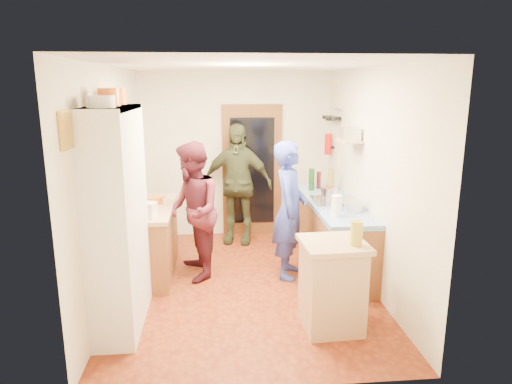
{
  "coord_description": "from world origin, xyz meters",
  "views": [
    {
      "loc": [
        -0.34,
        -5.2,
        2.39
      ],
      "look_at": [
        0.15,
        0.15,
        1.13
      ],
      "focal_mm": 32.0,
      "sensor_mm": 36.0,
      "label": 1
    }
  ],
  "objects": [
    {
      "name": "pan_hang_c",
      "position": [
        1.4,
        1.75,
        1.91
      ],
      "size": [
        0.17,
        0.17,
        0.05
      ],
      "primitive_type": "cylinder",
      "color": "black",
      "rests_on": "pan_rail"
    },
    {
      "name": "wall_front",
      "position": [
        0.0,
        -2.01,
        1.3
      ],
      "size": [
        3.0,
        0.02,
        2.6
      ],
      "primitive_type": "cube",
      "color": "silver",
      "rests_on": "ground"
    },
    {
      "name": "island_base",
      "position": [
        0.79,
        -1.1,
        0.43
      ],
      "size": [
        0.58,
        0.58,
        0.86
      ],
      "primitive_type": "cube",
      "rotation": [
        0.0,
        0.0,
        0.05
      ],
      "color": "tan",
      "rests_on": "ground"
    },
    {
      "name": "door_glass",
      "position": [
        0.25,
        1.94,
        1.05
      ],
      "size": [
        0.7,
        0.02,
        1.7
      ],
      "primitive_type": "cube",
      "color": "black",
      "rests_on": "door_frame"
    },
    {
      "name": "bottle_a",
      "position": [
        1.05,
        1.17,
        1.06
      ],
      "size": [
        0.09,
        0.09,
        0.32
      ],
      "primitive_type": "cylinder",
      "rotation": [
        0.0,
        0.0,
        -0.08
      ],
      "color": "#143F14",
      "rests_on": "right_counter_top"
    },
    {
      "name": "wall_left",
      "position": [
        -1.51,
        0.0,
        1.3
      ],
      "size": [
        0.02,
        4.0,
        2.6
      ],
      "primitive_type": "cube",
      "color": "silver",
      "rests_on": "ground"
    },
    {
      "name": "toaster",
      "position": [
        -1.15,
        -0.04,
        0.99
      ],
      "size": [
        0.27,
        0.22,
        0.18
      ],
      "primitive_type": "cube",
      "rotation": [
        0.0,
        0.0,
        -0.29
      ],
      "color": "white",
      "rests_on": "left_counter_top"
    },
    {
      "name": "ceiling",
      "position": [
        0.0,
        0.0,
        2.61
      ],
      "size": [
        3.0,
        4.0,
        0.02
      ],
      "primitive_type": "cube",
      "color": "silver",
      "rests_on": "ground"
    },
    {
      "name": "mixing_bowl",
      "position": [
        1.3,
        0.01,
        0.95
      ],
      "size": [
        0.33,
        0.33,
        0.11
      ],
      "primitive_type": "cylinder",
      "rotation": [
        0.0,
        0.0,
        0.21
      ],
      "color": "silver",
      "rests_on": "right_counter_top"
    },
    {
      "name": "floor",
      "position": [
        0.0,
        0.0,
        -0.01
      ],
      "size": [
        3.0,
        4.0,
        0.02
      ],
      "primitive_type": "cube",
      "color": "brown",
      "rests_on": "ground"
    },
    {
      "name": "island_top",
      "position": [
        0.79,
        -1.1,
        0.89
      ],
      "size": [
        0.65,
        0.65,
        0.05
      ],
      "primitive_type": "cube",
      "rotation": [
        0.0,
        0.0,
        0.05
      ],
      "color": "tan",
      "rests_on": "island_base"
    },
    {
      "name": "pan_rail",
      "position": [
        1.46,
        1.52,
        2.05
      ],
      "size": [
        0.02,
        0.65,
        0.02
      ],
      "primitive_type": "cylinder",
      "rotation": [
        1.57,
        0.0,
        0.0
      ],
      "color": "silver",
      "rests_on": "wall_right"
    },
    {
      "name": "ext_bracket",
      "position": [
        1.47,
        1.7,
        1.45
      ],
      "size": [
        0.06,
        0.1,
        0.04
      ],
      "primitive_type": "cube",
      "color": "black",
      "rests_on": "wall_right"
    },
    {
      "name": "oil_jar",
      "position": [
        0.98,
        -1.21,
        1.03
      ],
      "size": [
        0.12,
        0.12,
        0.23
      ],
      "primitive_type": "cylinder",
      "rotation": [
        0.0,
        0.0,
        0.05
      ],
      "color": "#AD9E2D",
      "rests_on": "island_top"
    },
    {
      "name": "left_counter_top",
      "position": [
        -1.2,
        0.45,
        0.88
      ],
      "size": [
        0.64,
        1.44,
        0.05
      ],
      "primitive_type": "cube",
      "color": "tan",
      "rests_on": "left_counter_base"
    },
    {
      "name": "wall_shelf",
      "position": [
        1.37,
        0.45,
        1.7
      ],
      "size": [
        0.26,
        0.42,
        0.03
      ],
      "primitive_type": "cube",
      "color": "tan",
      "rests_on": "wall_right"
    },
    {
      "name": "bottle_b",
      "position": [
        1.18,
        1.27,
        1.03
      ],
      "size": [
        0.08,
        0.08,
        0.25
      ],
      "primitive_type": "cylinder",
      "rotation": [
        0.0,
        0.0,
        0.23
      ],
      "color": "#591419",
      "rests_on": "right_counter_top"
    },
    {
      "name": "person_back",
      "position": [
        -0.0,
        1.58,
        0.92
      ],
      "size": [
        1.16,
        0.71,
        1.84
      ],
      "primitive_type": "imported",
      "rotation": [
        0.0,
        0.0,
        -0.26
      ],
      "color": "#363B23",
      "rests_on": "ground"
    },
    {
      "name": "orange_pot_b",
      "position": [
        -1.3,
        -0.45,
        2.28
      ],
      "size": [
        0.18,
        0.18,
        0.16
      ],
      "primitive_type": "cylinder",
      "color": "orange",
      "rests_on": "hutch_top_shelf"
    },
    {
      "name": "hutch_top_shelf",
      "position": [
        -1.3,
        -0.8,
        2.18
      ],
      "size": [
        0.4,
        1.14,
        0.04
      ],
      "primitive_type": "cube",
      "color": "silver",
      "rests_on": "hutch_body"
    },
    {
      "name": "radio",
      "position": [
        1.37,
        0.45,
        1.79
      ],
      "size": [
        0.24,
        0.32,
        0.15
      ],
      "primitive_type": "cube",
      "rotation": [
        0.0,
        0.0,
        -0.08
      ],
      "color": "silver",
      "rests_on": "wall_shelf"
    },
    {
      "name": "kettle",
      "position": [
        -1.25,
        0.23,
        1.0
      ],
      "size": [
        0.21,
        0.21,
        0.19
      ],
      "primitive_type": "cylinder",
      "rotation": [
        0.0,
        0.0,
        -0.28
      ],
      "color": "white",
      "rests_on": "left_counter_top"
    },
    {
      "name": "person_left",
      "position": [
        -0.61,
        0.33,
        0.86
      ],
      "size": [
        0.79,
        0.94,
        1.73
      ],
      "primitive_type": "imported",
      "rotation": [
        0.0,
        0.0,
        -1.39
      ],
      "color": "#4E1925",
      "rests_on": "ground"
    },
    {
      "name": "pan_hang_b",
      "position": [
        1.4,
        1.55,
        1.9
      ],
      "size": [
        0.16,
        0.16,
        0.05
      ],
      "primitive_type": "cylinder",
      "color": "black",
      "rests_on": "pan_rail"
    },
    {
      "name": "person_hob",
      "position": [
        0.6,
        0.2,
        0.87
      ],
      "size": [
        0.56,
        0.72,
        1.73
      ],
      "primitive_type": "imported",
      "rotation": [
        0.0,
        0.0,
        1.31
      ],
      "color": "#2F3EA8",
      "rests_on": "ground"
    },
    {
      "name": "wall_right",
      "position": [
        1.51,
        0.0,
        1.3
      ],
      "size": [
        0.02,
        4.0,
        2.6
      ],
      "primitive_type": "cube",
      "color": "silver",
      "rests_on": "ground"
    },
    {
      "name": "hob",
      "position": [
        1.2,
        0.39,
        0.92
      ],
      "size": [
        0.55,
        0.58,
        0.04
      ],
      "primitive_type": "cube",
      "color": "silver",
      "rests_on": "right_counter_top"
    },
    {
      "name": "pot_on_hob",
      "position": [
        1.15,
        0.53,
        1.01
      ],
      "size": [
        0.22,
        0.22,
        0.14
      ],
      "primitive_type": "cylinder",
      "color": "silver",
      "rests_on": "hob"
    },
    {
      "name": "right_counter_top",
      "position": [
        1.2,
        0.5,
        0.87
      ],
      "size": [
        0.62,
        2.22,
        0.06
      ],
      "primitive_type": "cube",
      "color": "#0D4DBA",
      "rests_on": "right_counter_base"
    },
    {
      "name": "paper_towel",
      "position": [
        1.05,
        -0.21,
        1.03
      ],
      "size": [
        0.12,
        0.12,
        0.25
      ],
      "primitive_type": "cylinder",
      "rotation": [
        0.0,
        0.0,
        -0.03
      ],
      "color": "white",
      "rests_on": "right_counter_top"
    },
    {
      "name": "plate_stack",
      "position": [
        -1.3,
        -1.14,
        2.25
      ],
      "size": [
        0.25,
        0.25,
        0.1
      ],
      "primitive_type": "cylinder",
      "color": "white",
      "rests_on": "hutch_top_shelf"
    },
    {
      "name": "orange_bowl",
      "position": [
        -1.12,
        0.58,
        0.95
      ],
      "size": [
        0.23,
        0.23,
        0.09
      ],
      "primitive_type": "cylinder",
      "rotation": [
        0.0,
        0.0,
        -0.11
      ],
      "color": "orange",
      "rests_on": "left_counter_top"
    },
    {
      "name": "hutch_body",
      "position": [
        -1.3,
        -0.8,
        1.1
      ],
      "size": [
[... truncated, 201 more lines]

